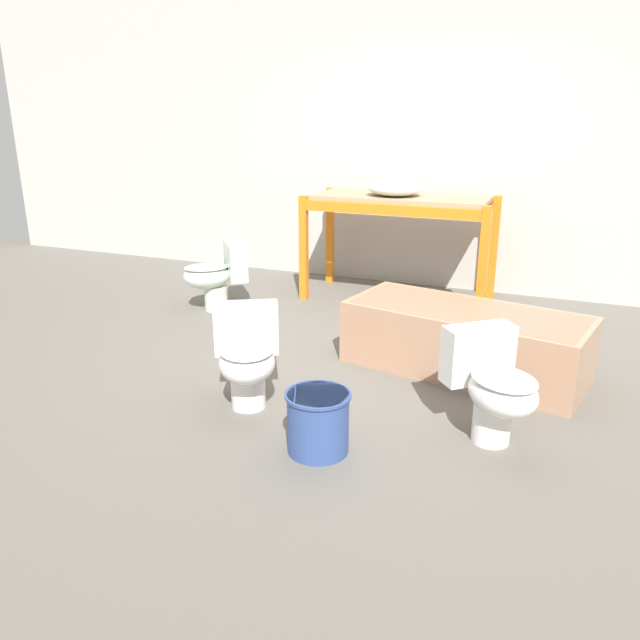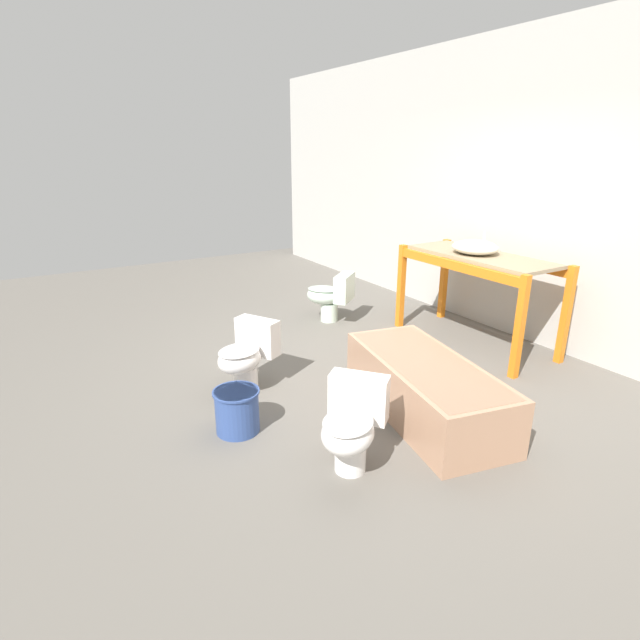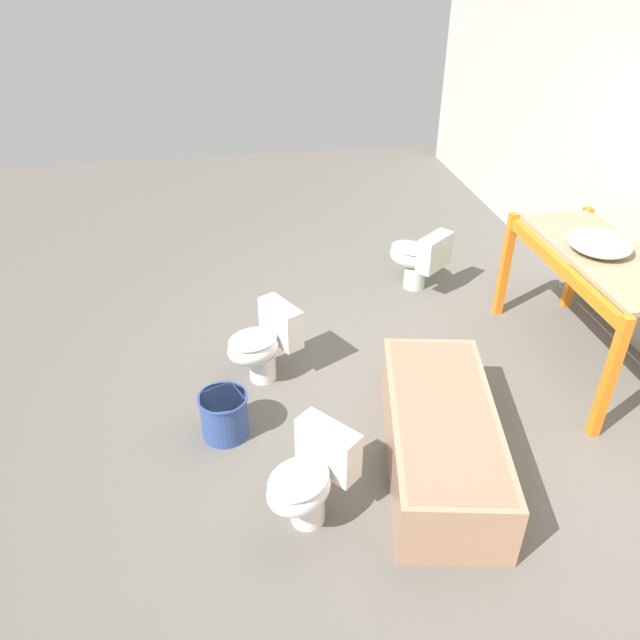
# 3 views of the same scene
# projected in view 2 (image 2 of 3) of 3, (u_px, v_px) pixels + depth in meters

# --- Properties ---
(ground_plane) EXTENTS (12.00, 12.00, 0.00)m
(ground_plane) POSITION_uv_depth(u_px,v_px,m) (368.00, 378.00, 4.63)
(ground_plane) COLOR #666059
(warehouse_wall_rear) EXTENTS (10.80, 0.08, 3.20)m
(warehouse_wall_rear) POSITION_uv_depth(u_px,v_px,m) (540.00, 191.00, 5.15)
(warehouse_wall_rear) COLOR beige
(warehouse_wall_rear) RESTS_ON ground_plane
(shelving_rack) EXTENTS (1.72, 0.75, 0.98)m
(shelving_rack) POSITION_uv_depth(u_px,v_px,m) (479.00, 270.00, 5.22)
(shelving_rack) COLOR orange
(shelving_rack) RESTS_ON ground_plane
(sink_basin) EXTENTS (0.49, 0.45, 0.22)m
(sink_basin) POSITION_uv_depth(u_px,v_px,m) (475.00, 247.00, 5.17)
(sink_basin) COLOR silver
(sink_basin) RESTS_ON shelving_rack
(bathtub_main) EXTENTS (1.71, 0.98, 0.45)m
(bathtub_main) POSITION_uv_depth(u_px,v_px,m) (425.00, 384.00, 3.94)
(bathtub_main) COLOR tan
(bathtub_main) RESTS_ON ground_plane
(toilet_near) EXTENTS (0.63, 0.65, 0.60)m
(toilet_near) POSITION_uv_depth(u_px,v_px,m) (352.00, 424.00, 3.23)
(toilet_near) COLOR white
(toilet_near) RESTS_ON ground_plane
(toilet_far) EXTENTS (0.58, 0.65, 0.60)m
(toilet_far) POSITION_uv_depth(u_px,v_px,m) (246.00, 355.00, 4.32)
(toilet_far) COLOR white
(toilet_far) RESTS_ON ground_plane
(toilet_extra) EXTENTS (0.65, 0.63, 0.60)m
(toilet_extra) POSITION_uv_depth(u_px,v_px,m) (331.00, 295.00, 6.06)
(toilet_extra) COLOR silver
(toilet_extra) RESTS_ON ground_plane
(bucket_white) EXTENTS (0.35, 0.35, 0.33)m
(bucket_white) POSITION_uv_depth(u_px,v_px,m) (237.00, 410.00, 3.72)
(bucket_white) COLOR #334C8C
(bucket_white) RESTS_ON ground_plane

